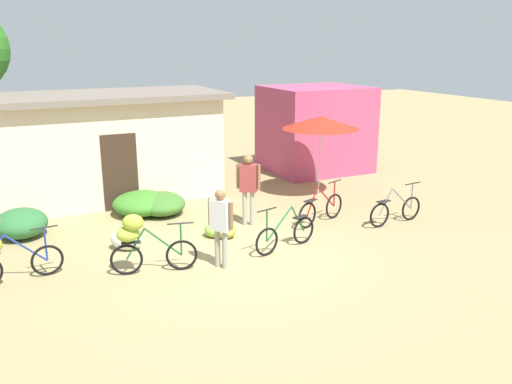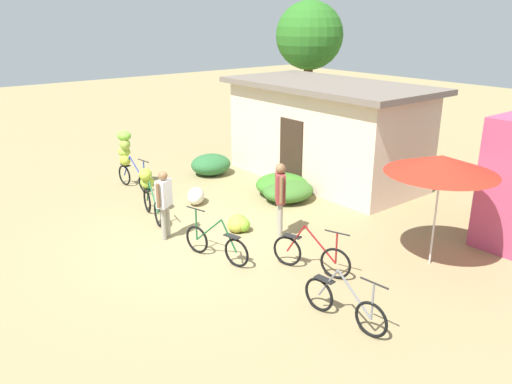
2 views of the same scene
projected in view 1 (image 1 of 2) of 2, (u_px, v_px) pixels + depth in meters
ground_plane at (238, 253)px, 11.18m from camera, size 60.00×60.00×0.00m
building_low at (108, 145)px, 14.93m from camera, size 6.35×3.25×2.91m
shop_pink at (315, 129)px, 18.15m from camera, size 3.20×2.80×2.83m
hedge_bush_front_left at (21, 223)px, 12.04m from camera, size 1.15×1.27×0.64m
hedge_bush_front_right at (142, 203)px, 13.63m from camera, size 1.46×1.46×0.58m
hedge_bush_mid at (160, 204)px, 13.68m from camera, size 1.25×1.45×0.54m
market_umbrella at (321, 123)px, 14.86m from camera, size 2.15×2.15×2.27m
bicycle_near_pile at (138, 238)px, 10.00m from camera, size 1.61×0.55×1.20m
bicycle_center_loaded at (286, 234)px, 11.30m from camera, size 1.63×0.47×1.01m
bicycle_by_shop at (321, 209)px, 12.96m from camera, size 1.59×0.60×0.96m
bicycle_rightmost at (396, 210)px, 12.91m from camera, size 1.64×0.22×0.95m
banana_pile_on_ground at (223, 230)px, 12.06m from camera, size 0.81×0.72×0.34m
produce_sack at (126, 240)px, 11.32m from camera, size 0.82×0.79×0.44m
person_vendor at (248, 182)px, 12.63m from camera, size 0.48×0.40×1.73m
person_bystander at (221, 220)px, 10.23m from camera, size 0.38×0.51×1.58m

